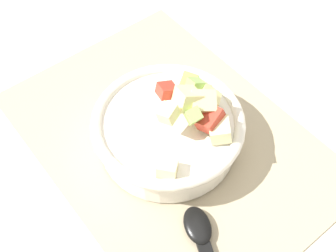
# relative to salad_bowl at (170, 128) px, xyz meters

# --- Properties ---
(ground_plane) EXTENTS (2.40, 2.40, 0.00)m
(ground_plane) POSITION_rel_salad_bowl_xyz_m (0.01, -0.01, -0.04)
(ground_plane) COLOR silver
(placemat) EXTENTS (0.50, 0.36, 0.01)m
(placemat) POSITION_rel_salad_bowl_xyz_m (0.01, -0.01, -0.04)
(placemat) COLOR tan
(placemat) RESTS_ON ground_plane
(salad_bowl) EXTENTS (0.22, 0.22, 0.12)m
(salad_bowl) POSITION_rel_salad_bowl_xyz_m (0.00, 0.00, 0.00)
(salad_bowl) COLOR white
(salad_bowl) RESTS_ON placemat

